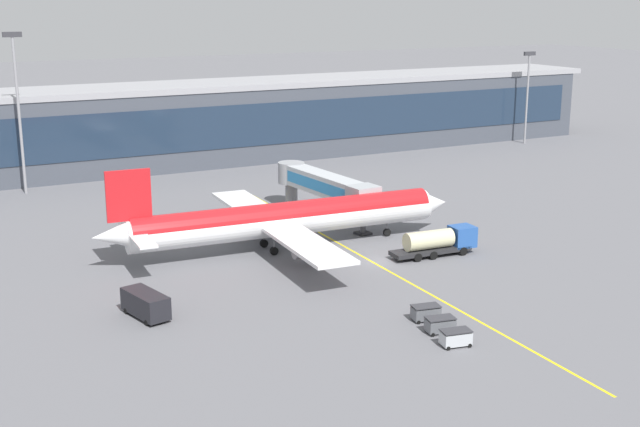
{
  "coord_description": "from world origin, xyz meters",
  "views": [
    {
      "loc": [
        -49.68,
        -79.89,
        29.86
      ],
      "look_at": [
        -3.56,
        7.66,
        4.5
      ],
      "focal_mm": 47.36,
      "sensor_mm": 36.0,
      "label": 1
    }
  ],
  "objects_px": {
    "main_airliner": "(284,219)",
    "baggage_cart_1": "(440,324)",
    "lavatory_truck": "(145,303)",
    "fuel_tanker": "(439,241)",
    "baggage_cart_0": "(456,337)",
    "baggage_cart_2": "(426,312)"
  },
  "relations": [
    {
      "from": "main_airliner",
      "to": "baggage_cart_1",
      "type": "height_order",
      "value": "main_airliner"
    },
    {
      "from": "fuel_tanker",
      "to": "lavatory_truck",
      "type": "xyz_separation_m",
      "value": [
        -36.82,
        -3.27,
        -0.32
      ]
    },
    {
      "from": "main_airliner",
      "to": "baggage_cart_1",
      "type": "bearing_deg",
      "value": -87.68
    },
    {
      "from": "fuel_tanker",
      "to": "baggage_cart_0",
      "type": "xyz_separation_m",
      "value": [
        -14.56,
        -22.9,
        -0.96
      ]
    },
    {
      "from": "main_airliner",
      "to": "fuel_tanker",
      "type": "relative_size",
      "value": 4.21
    },
    {
      "from": "baggage_cart_2",
      "to": "baggage_cart_0",
      "type": "bearing_deg",
      "value": -100.54
    },
    {
      "from": "main_airliner",
      "to": "lavatory_truck",
      "type": "height_order",
      "value": "main_airliner"
    },
    {
      "from": "main_airliner",
      "to": "baggage_cart_0",
      "type": "xyz_separation_m",
      "value": [
        0.66,
        -33.81,
        -3.04
      ]
    },
    {
      "from": "main_airliner",
      "to": "baggage_cart_2",
      "type": "relative_size",
      "value": 15.96
    },
    {
      "from": "lavatory_truck",
      "to": "baggage_cart_0",
      "type": "distance_m",
      "value": 29.68
    },
    {
      "from": "main_airliner",
      "to": "lavatory_truck",
      "type": "bearing_deg",
      "value": -146.72
    },
    {
      "from": "lavatory_truck",
      "to": "fuel_tanker",
      "type": "bearing_deg",
      "value": 5.08
    },
    {
      "from": "lavatory_truck",
      "to": "baggage_cart_1",
      "type": "relative_size",
      "value": 2.13
    },
    {
      "from": "lavatory_truck",
      "to": "baggage_cart_2",
      "type": "height_order",
      "value": "lavatory_truck"
    },
    {
      "from": "baggage_cart_0",
      "to": "baggage_cart_1",
      "type": "bearing_deg",
      "value": 79.46
    },
    {
      "from": "lavatory_truck",
      "to": "baggage_cart_0",
      "type": "xyz_separation_m",
      "value": [
        22.26,
        -19.63,
        -0.64
      ]
    },
    {
      "from": "baggage_cart_1",
      "to": "main_airliner",
      "type": "bearing_deg",
      "value": 92.32
    },
    {
      "from": "main_airliner",
      "to": "fuel_tanker",
      "type": "bearing_deg",
      "value": -35.62
    },
    {
      "from": "baggage_cart_2",
      "to": "baggage_cart_1",
      "type": "bearing_deg",
      "value": -100.54
    },
    {
      "from": "lavatory_truck",
      "to": "baggage_cart_1",
      "type": "distance_m",
      "value": 28.18
    },
    {
      "from": "main_airliner",
      "to": "baggage_cart_1",
      "type": "relative_size",
      "value": 15.96
    },
    {
      "from": "lavatory_truck",
      "to": "baggage_cart_1",
      "type": "bearing_deg",
      "value": -35.82
    }
  ]
}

